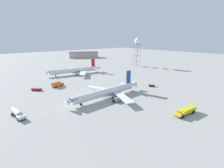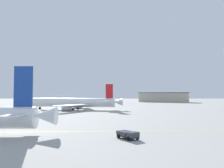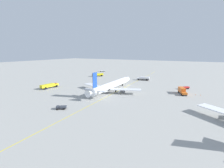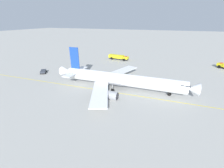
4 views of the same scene
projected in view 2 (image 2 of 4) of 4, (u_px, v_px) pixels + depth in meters
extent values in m
cone|color=white|center=(45.00, 116.00, 36.91)|extent=(3.23, 4.04, 3.18)
cube|color=#193D93|center=(23.00, 86.00, 37.06)|extent=(0.28, 3.20, 7.00)
cube|color=white|center=(14.00, 115.00, 33.47)|extent=(5.28, 2.66, 0.20)
cube|color=white|center=(30.00, 112.00, 40.22)|extent=(5.28, 2.66, 0.20)
cylinder|color=white|center=(71.00, 102.00, 96.60)|extent=(10.25, 39.58, 3.95)
cone|color=white|center=(28.00, 102.00, 99.72)|extent=(4.19, 3.56, 3.75)
cone|color=white|center=(118.00, 102.00, 93.46)|extent=(3.96, 4.49, 3.36)
cube|color=black|center=(32.00, 100.00, 99.43)|extent=(3.70, 2.91, 0.70)
ellipsoid|color=gray|center=(75.00, 105.00, 96.26)|extent=(5.79, 14.59, 2.17)
cube|color=red|center=(109.00, 91.00, 94.25)|extent=(0.75, 3.20, 6.16)
cube|color=white|center=(108.00, 101.00, 90.36)|extent=(6.25, 3.52, 0.20)
cube|color=white|center=(111.00, 101.00, 97.75)|extent=(6.25, 3.52, 0.20)
cube|color=white|center=(72.00, 105.00, 86.00)|extent=(16.00, 12.69, 0.28)
cube|color=white|center=(85.00, 103.00, 106.02)|extent=(16.89, 8.48, 0.28)
cylinder|color=gray|center=(67.00, 108.00, 88.79)|extent=(2.85, 3.92, 2.31)
cylinder|color=black|center=(63.00, 108.00, 89.07)|extent=(1.96, 0.46, 1.96)
cylinder|color=gray|center=(78.00, 106.00, 103.98)|extent=(2.85, 3.92, 2.31)
cylinder|color=black|center=(74.00, 106.00, 104.25)|extent=(1.96, 0.46, 1.96)
cylinder|color=#9EA0A5|center=(40.00, 106.00, 98.75)|extent=(0.20, 0.20, 2.06)
cylinder|color=black|center=(40.00, 108.00, 98.70)|extent=(0.47, 1.13, 1.10)
cylinder|color=#9EA0A5|center=(73.00, 107.00, 92.89)|extent=(0.20, 0.20, 2.06)
cylinder|color=black|center=(73.00, 109.00, 92.85)|extent=(0.47, 1.13, 1.10)
cylinder|color=#9EA0A5|center=(78.00, 106.00, 99.56)|extent=(0.20, 0.20, 2.06)
cylinder|color=black|center=(78.00, 108.00, 99.51)|extent=(0.47, 1.13, 1.10)
cube|color=#232326|center=(128.00, 136.00, 33.91)|extent=(3.88, 3.35, 0.20)
cube|color=#2D333D|center=(133.00, 135.00, 32.89)|extent=(1.93, 2.11, 0.70)
cube|color=black|center=(135.00, 134.00, 32.53)|extent=(0.94, 1.30, 0.39)
cube|color=#2D333D|center=(125.00, 133.00, 34.46)|extent=(2.97, 2.83, 0.60)
cylinder|color=black|center=(137.00, 137.00, 33.39)|extent=(0.69, 0.60, 0.64)
cylinder|color=black|center=(128.00, 139.00, 32.34)|extent=(0.69, 0.60, 0.64)
cylinder|color=black|center=(127.00, 135.00, 35.38)|extent=(0.69, 0.60, 0.64)
cylinder|color=black|center=(119.00, 136.00, 34.33)|extent=(0.69, 0.60, 0.64)
cube|color=#B2A893|center=(163.00, 97.00, 191.66)|extent=(33.64, 43.75, 8.15)
cube|color=#4C515B|center=(163.00, 93.00, 191.86)|extent=(35.27, 45.38, 0.50)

